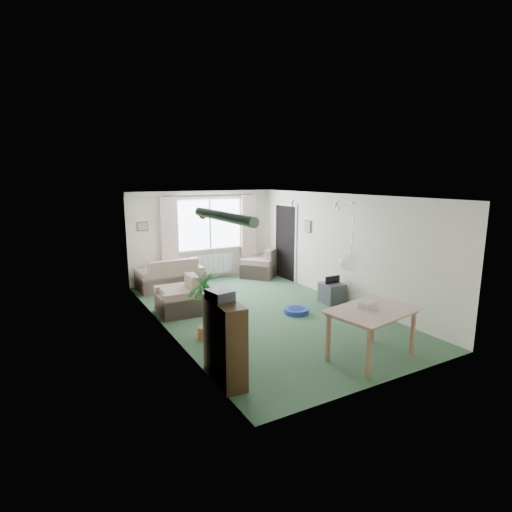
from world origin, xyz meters
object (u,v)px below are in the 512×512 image
bookshelf (224,341)px  armchair_corner (259,263)px  armchair_left (179,295)px  tv_cube (332,293)px  dining_table (371,335)px  pet_bed (296,311)px  sofa (170,273)px  houseplant (204,305)px  coffee_table (188,279)px

bookshelf → armchair_corner: bearing=59.6°
armchair_left → tv_cube: 3.36m
armchair_left → dining_table: 3.95m
pet_bed → sofa: bearing=118.9°
dining_table → houseplant: bearing=135.1°
coffee_table → pet_bed: bearing=-68.3°
dining_table → pet_bed: (0.20, 2.27, -0.33)m
armchair_corner → armchair_left: armchair_corner is taller
sofa → tv_cube: sofa is taller
dining_table → tv_cube: dining_table is taller
tv_cube → pet_bed: tv_cube is taller
houseplant → pet_bed: size_ratio=2.39×
bookshelf → tv_cube: bookshelf is taller
bookshelf → dining_table: 2.30m
sofa → armchair_left: size_ratio=1.82×
coffee_table → houseplant: bearing=-105.1°
armchair_corner → pet_bed: 3.20m
bookshelf → houseplant: 1.47m
sofa → houseplant: 3.45m
armchair_corner → tv_cube: (0.23, -2.85, -0.18)m
tv_cube → armchair_corner: bearing=97.3°
bookshelf → houseplant: houseplant is taller
houseplant → pet_bed: houseplant is taller
houseplant → dining_table: size_ratio=0.99×
pet_bed → bookshelf: bearing=-144.0°
armchair_left → coffee_table: bearing=157.5°
houseplant → tv_cube: houseplant is taller
bookshelf → pet_bed: (2.44, 1.77, -0.52)m
bookshelf → sofa: bearing=85.4°
bookshelf → tv_cube: (3.54, 1.97, -0.35)m
armchair_corner → tv_cube: armchair_corner is taller
coffee_table → bookshelf: (-1.21, -4.85, 0.39)m
armchair_left → pet_bed: 2.44m
sofa → pet_bed: 3.53m
sofa → armchair_corner: armchair_corner is taller
coffee_table → pet_bed: size_ratio=1.60×
dining_table → bookshelf: bearing=167.5°
coffee_table → dining_table: (1.02, -5.35, 0.20)m
armchair_left → pet_bed: size_ratio=1.68×
bookshelf → armchair_left: bearing=87.5°
bookshelf → dining_table: bearing=-8.5°
tv_cube → pet_bed: bearing=-167.0°
dining_table → pet_bed: dining_table is taller
pet_bed → dining_table: bearing=-95.1°
sofa → armchair_corner: (2.57, -0.02, 0.01)m
armchair_left → houseplant: 1.55m
sofa → houseplant: bearing=81.0°
armchair_corner → bookshelf: 5.85m
houseplant → dining_table: (1.95, -1.94, -0.23)m
armchair_corner → tv_cube: bearing=54.2°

